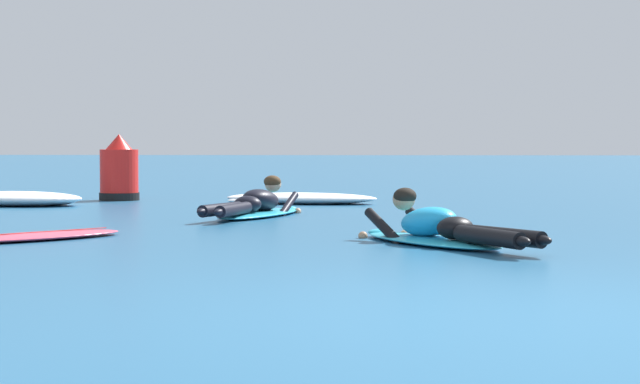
# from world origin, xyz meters

# --- Properties ---
(ground_plane) EXTENTS (120.00, 120.00, 0.00)m
(ground_plane) POSITION_xyz_m (0.00, 10.00, 0.00)
(ground_plane) COLOR #235B84
(surfer_near) EXTENTS (1.69, 2.35, 0.55)m
(surfer_near) POSITION_xyz_m (-0.12, 4.05, 0.14)
(surfer_near) COLOR #2DB2D1
(surfer_near) RESTS_ON ground
(surfer_far) EXTENTS (1.14, 2.60, 0.53)m
(surfer_far) POSITION_xyz_m (-2.20, 7.72, 0.14)
(surfer_far) COLOR #2DB2D1
(surfer_far) RESTS_ON ground
(drifting_surfboard) EXTENTS (1.60, 1.72, 0.16)m
(drifting_surfboard) POSITION_xyz_m (-3.86, 4.36, 0.03)
(drifting_surfboard) COLOR #E54C66
(drifting_surfboard) RESTS_ON ground
(whitewater_front) EXTENTS (2.07, 1.23, 0.21)m
(whitewater_front) POSITION_xyz_m (-5.92, 9.93, 0.10)
(whitewater_front) COLOR white
(whitewater_front) RESTS_ON ground
(whitewater_mid_right) EXTENTS (2.35, 1.10, 0.16)m
(whitewater_mid_right) POSITION_xyz_m (-1.88, 10.70, 0.08)
(whitewater_mid_right) COLOR white
(whitewater_mid_right) RESTS_ON ground
(channel_marker_buoy) EXTENTS (0.63, 0.63, 1.03)m
(channel_marker_buoy) POSITION_xyz_m (-4.80, 11.52, 0.41)
(channel_marker_buoy) COLOR red
(channel_marker_buoy) RESTS_ON ground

